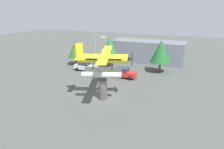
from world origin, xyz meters
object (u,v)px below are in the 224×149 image
floatplane_monument (103,62)px  tree_east (109,47)px  tree_west (75,49)px  streetlight_primary (96,54)px  tree_center_back (161,51)px  display_pedestal (103,87)px  car_mid_red (124,73)px  car_near_silver (85,66)px  storefront_building (148,51)px

floatplane_monument → tree_east: size_ratio=1.72×
floatplane_monument → tree_west: bearing=114.0°
floatplane_monument → streetlight_primary: 8.07m
floatplane_monument → tree_center_back: bearing=53.3°
display_pedestal → tree_west: size_ratio=0.66×
tree_east → tree_center_back: tree_center_back is taller
floatplane_monument → car_mid_red: floatplane_monument is taller
car_near_silver → floatplane_monument: bearing=-49.3°
storefront_building → tree_east: tree_east is taller
tree_east → streetlight_primary: bearing=-81.4°
car_mid_red → streetlight_primary: streetlight_primary is taller
storefront_building → tree_west: (-12.95, -8.99, 1.04)m
floatplane_monument → storefront_building: (0.32, 21.95, -2.70)m
floatplane_monument → tree_west: (-12.63, 12.96, -1.66)m
tree_west → car_near_silver: bearing=-35.8°
display_pedestal → floatplane_monument: (0.12, 0.05, 3.32)m
display_pedestal → floatplane_monument: bearing=20.2°
tree_west → tree_east: bearing=11.0°
display_pedestal → streetlight_primary: bearing=123.0°
streetlight_primary → tree_west: streetlight_primary is taller
streetlight_primary → tree_west: 10.34m
car_mid_red → storefront_building: 12.89m
car_mid_red → tree_center_back: tree_center_back is taller
floatplane_monument → tree_west: 18.18m
car_mid_red → storefront_building: (1.02, 12.77, 1.38)m
car_near_silver → tree_center_back: (13.09, 4.48, 3.06)m
streetlight_primary → tree_center_back: 11.89m
display_pedestal → floatplane_monument: 3.32m
car_near_silver → streetlight_primary: 6.46m
display_pedestal → car_mid_red: (-0.58, 9.23, -0.77)m
car_mid_red → tree_east: tree_east is taller
streetlight_primary → tree_east: size_ratio=1.23×
streetlight_primary → tree_center_back: (8.82, 7.97, -0.29)m
tree_west → tree_center_back: 17.06m
car_near_silver → tree_east: size_ratio=0.71×
floatplane_monument → tree_west: floatplane_monument is taller
car_near_silver → storefront_building: 14.94m
display_pedestal → streetlight_primary: (-4.36, 6.72, 2.58)m
display_pedestal → tree_center_back: tree_center_back is taller
car_near_silver → storefront_building: size_ratio=0.27×
car_mid_red → car_near_silver: bearing=173.0°
storefront_building → tree_east: (-5.96, -7.64, 1.77)m
tree_east → tree_center_back: (9.97, 0.33, -0.10)m
car_near_silver → car_mid_red: same height
storefront_building → tree_center_back: bearing=-61.2°
car_mid_red → tree_center_back: (5.03, 5.46, 3.06)m
tree_east → storefront_building: bearing=52.0°
display_pedestal → car_near_silver: bearing=130.2°
display_pedestal → car_near_silver: 13.40m
storefront_building → tree_center_back: size_ratio=2.56×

